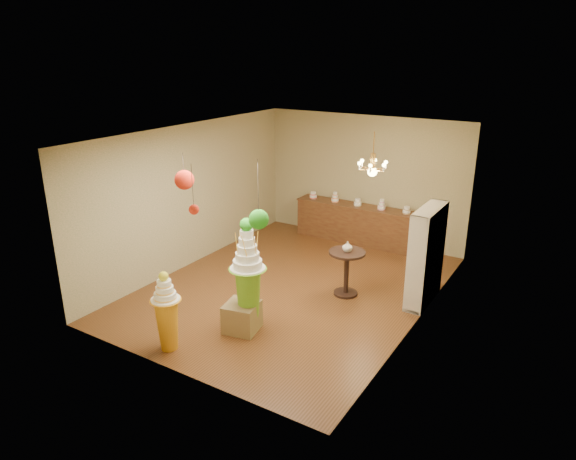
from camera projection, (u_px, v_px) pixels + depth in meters
The scene contains 17 objects.
floor at pixel (292, 287), 10.05m from camera, with size 6.50×6.50×0.00m, color #583218.
ceiling at pixel (293, 134), 9.05m from camera, with size 6.50×6.50×0.00m, color silver.
wall_back at pixel (364, 179), 12.15m from camera, with size 5.00×0.04×3.00m, color tan.
wall_front at pixel (168, 277), 6.94m from camera, with size 5.00×0.04×3.00m, color tan.
wall_left at pixel (191, 196), 10.79m from camera, with size 0.04×6.50×3.00m, color tan.
wall_right at pixel (424, 239), 8.31m from camera, with size 0.04×6.50×3.00m, color tan.
pedestal_green at pixel (248, 285), 8.29m from camera, with size 0.58×0.58×1.95m.
pedestal_orange at pixel (167, 317), 7.84m from camera, with size 0.50×0.50×1.30m.
burlap_riser at pixel (242, 317), 8.46m from camera, with size 0.53×0.53×0.48m, color olive.
sideboard at pixel (357, 223), 12.27m from camera, with size 3.04×0.54×1.16m.
shelving_unit at pixel (426, 256), 9.23m from camera, with size 0.33×1.20×1.80m.
round_table at pixel (347, 267), 9.59m from camera, with size 0.79×0.79×0.88m.
vase at pixel (347, 246), 9.45m from camera, with size 0.19×0.19×0.20m, color beige.
pom_red_left at pixel (184, 180), 7.56m from camera, with size 0.29×0.29×0.56m.
pom_green_mid at pixel (259, 219), 7.26m from camera, with size 0.29×0.29×1.01m.
pom_red_right at pixel (194, 209), 6.91m from camera, with size 0.14×0.14×0.70m.
chandelier at pixel (372, 169), 9.54m from camera, with size 0.74×0.74×0.85m.
Camera 1 is at (4.71, -7.78, 4.42)m, focal length 32.00 mm.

